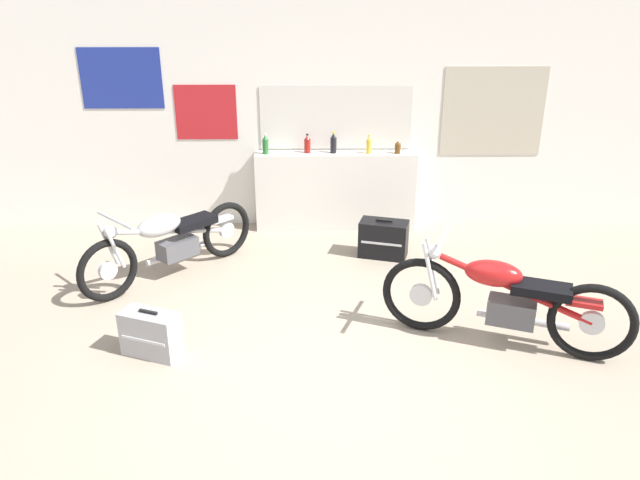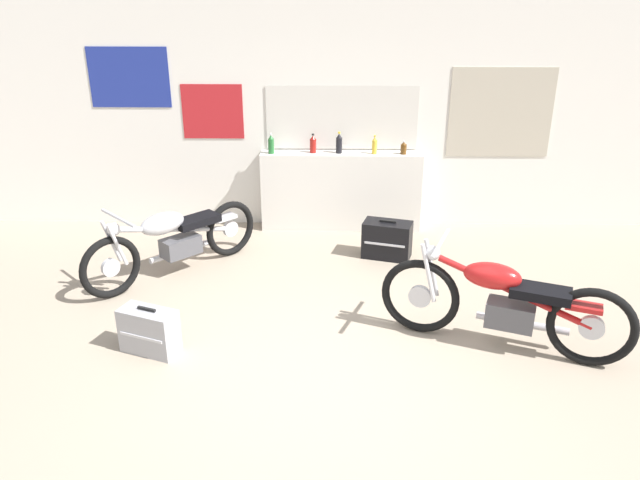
{
  "view_description": "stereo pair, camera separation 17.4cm",
  "coord_description": "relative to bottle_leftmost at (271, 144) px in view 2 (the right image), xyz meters",
  "views": [
    {
      "loc": [
        -0.21,
        -4.06,
        2.97
      ],
      "look_at": [
        -0.14,
        1.26,
        0.7
      ],
      "focal_mm": 35.0,
      "sensor_mm": 36.0,
      "label": 1
    },
    {
      "loc": [
        -0.04,
        -4.06,
        2.97
      ],
      "look_at": [
        -0.14,
        1.26,
        0.7
      ],
      "focal_mm": 35.0,
      "sensor_mm": 36.0,
      "label": 2
    }
  ],
  "objects": [
    {
      "name": "ground_plane",
      "position": [
        0.77,
        -3.28,
        -1.08
      ],
      "size": [
        24.0,
        24.0,
        0.0
      ],
      "primitive_type": "plane",
      "color": "gray"
    },
    {
      "name": "wall_back",
      "position": [
        0.78,
        0.21,
        0.32
      ],
      "size": [
        10.0,
        0.07,
        2.8
      ],
      "color": "silver",
      "rests_on": "ground_plane"
    },
    {
      "name": "sill_counter",
      "position": [
        0.85,
        0.03,
        -0.6
      ],
      "size": [
        1.97,
        0.28,
        0.97
      ],
      "color": "silver",
      "rests_on": "ground_plane"
    },
    {
      "name": "bottle_leftmost",
      "position": [
        0.0,
        0.0,
        0.0
      ],
      "size": [
        0.07,
        0.07,
        0.25
      ],
      "color": "#23662D",
      "rests_on": "sill_counter"
    },
    {
      "name": "bottle_left_center",
      "position": [
        0.5,
        0.04,
        -0.01
      ],
      "size": [
        0.08,
        0.08,
        0.23
      ],
      "color": "maroon",
      "rests_on": "sill_counter"
    },
    {
      "name": "bottle_center",
      "position": [
        0.82,
        0.03,
        0.01
      ],
      "size": [
        0.07,
        0.07,
        0.26
      ],
      "color": "black",
      "rests_on": "sill_counter"
    },
    {
      "name": "bottle_right_center",
      "position": [
        1.25,
        0.0,
        -0.01
      ],
      "size": [
        0.06,
        0.06,
        0.23
      ],
      "color": "gold",
      "rests_on": "sill_counter"
    },
    {
      "name": "bottle_rightmost",
      "position": [
        1.6,
        -0.0,
        -0.04
      ],
      "size": [
        0.07,
        0.07,
        0.16
      ],
      "color": "#5B3814",
      "rests_on": "sill_counter"
    },
    {
      "name": "motorcycle_red",
      "position": [
        2.18,
        -2.71,
        -0.65
      ],
      "size": [
        2.0,
        0.92,
        0.9
      ],
      "color": "black",
      "rests_on": "ground_plane"
    },
    {
      "name": "motorcycle_silver",
      "position": [
        -0.92,
        -1.34,
        -0.68
      ],
      "size": [
        1.53,
        1.54,
        0.82
      ],
      "color": "black",
      "rests_on": "ground_plane"
    },
    {
      "name": "hard_case_black",
      "position": [
        1.36,
        -0.85,
        -0.87
      ],
      "size": [
        0.59,
        0.42,
        0.45
      ],
      "color": "black",
      "rests_on": "ground_plane"
    },
    {
      "name": "hard_case_silver",
      "position": [
        -0.8,
        -2.83,
        -0.89
      ],
      "size": [
        0.53,
        0.38,
        0.42
      ],
      "color": "#9E9EA3",
      "rests_on": "ground_plane"
    }
  ]
}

